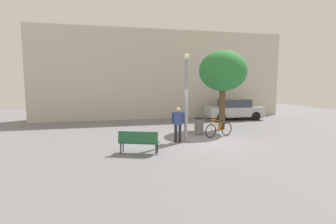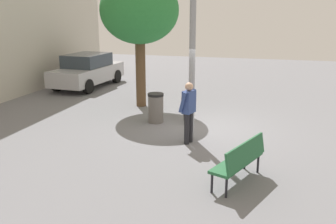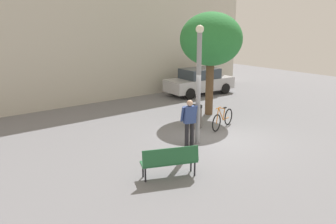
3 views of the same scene
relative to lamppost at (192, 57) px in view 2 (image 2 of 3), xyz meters
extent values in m
plane|color=slate|center=(0.92, -0.14, -2.30)|extent=(36.00, 36.00, 0.00)
cylinder|color=gray|center=(0.00, 0.00, -0.34)|extent=(0.17, 0.17, 3.91)
cylinder|color=#232328|center=(-0.50, 0.01, -1.87)|extent=(0.14, 0.14, 0.85)
cylinder|color=#232328|center=(-0.30, -0.05, -1.87)|extent=(0.14, 0.14, 0.85)
cube|color=#334784|center=(-0.40, -0.02, -1.15)|extent=(0.45, 0.32, 0.60)
sphere|color=tan|center=(-0.40, -0.02, -0.74)|extent=(0.22, 0.22, 0.22)
cylinder|color=#334784|center=(-0.63, 0.10, -1.12)|extent=(0.15, 0.25, 0.55)
cylinder|color=#334784|center=(-0.15, -0.04, -1.12)|extent=(0.15, 0.25, 0.55)
cube|color=#236038|center=(-2.46, -1.50, -1.85)|extent=(1.65, 1.00, 0.06)
cube|color=#236038|center=(-2.53, -1.68, -1.60)|extent=(1.53, 0.71, 0.44)
cylinder|color=black|center=(-3.07, -1.09, -2.09)|extent=(0.05, 0.05, 0.42)
cylinder|color=black|center=(-1.73, -1.62, -2.09)|extent=(0.05, 0.05, 0.42)
cylinder|color=black|center=(-3.18, -1.39, -2.09)|extent=(0.05, 0.05, 0.42)
cylinder|color=black|center=(-1.85, -1.92, -2.09)|extent=(0.05, 0.05, 0.42)
cylinder|color=brown|center=(3.11, 2.60, -1.04)|extent=(0.36, 0.36, 2.52)
ellipsoid|color=#2B7E39|center=(3.11, 2.60, 1.20)|extent=(2.81, 2.81, 2.39)
torus|color=black|center=(1.52, 0.53, -1.94)|extent=(0.69, 0.26, 0.71)
torus|color=black|center=(2.57, 0.86, -1.94)|extent=(0.69, 0.26, 0.71)
cylinder|color=orange|center=(1.87, 0.64, -1.66)|extent=(0.49, 0.18, 0.64)
cylinder|color=orange|center=(1.92, 0.66, -1.42)|extent=(0.56, 0.21, 0.18)
cylinder|color=orange|center=(2.14, 0.73, -1.73)|extent=(0.14, 0.07, 0.48)
cylinder|color=orange|center=(2.33, 0.78, -1.97)|extent=(0.49, 0.18, 0.04)
cylinder|color=orange|center=(1.58, 0.55, -1.66)|extent=(0.17, 0.08, 0.63)
cube|color=black|center=(2.19, 0.74, -1.47)|extent=(0.21, 0.14, 0.04)
cylinder|color=orange|center=(1.64, 0.57, -1.35)|extent=(0.43, 0.16, 0.03)
cube|color=#B7B7BC|center=(5.86, 6.24, -1.68)|extent=(4.30, 1.96, 0.70)
cube|color=#333D47|center=(5.86, 6.24, -1.05)|extent=(2.19, 1.69, 0.60)
cylinder|color=black|center=(7.26, 6.95, -1.98)|extent=(0.65, 0.26, 0.64)
cylinder|color=black|center=(7.16, 5.36, -1.98)|extent=(0.65, 0.26, 0.64)
cylinder|color=black|center=(4.56, 7.12, -1.98)|extent=(0.65, 0.26, 0.64)
cylinder|color=black|center=(4.46, 5.53, -1.98)|extent=(0.65, 0.26, 0.64)
cylinder|color=#66605B|center=(1.21, 1.42, -1.86)|extent=(0.49, 0.49, 0.87)
cylinder|color=black|center=(1.21, 1.42, -1.39)|extent=(0.51, 0.51, 0.08)
camera|label=1|loc=(-3.89, -11.99, 0.61)|focal=28.52mm
camera|label=2|loc=(-9.65, -2.05, 1.17)|focal=39.38mm
camera|label=3|loc=(-7.85, -8.47, 2.00)|focal=36.01mm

